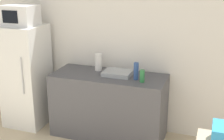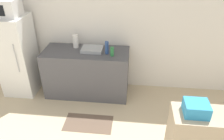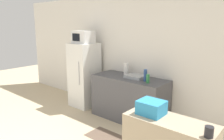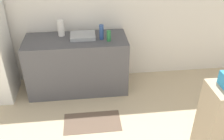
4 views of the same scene
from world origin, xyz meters
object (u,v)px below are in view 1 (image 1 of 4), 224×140
Objects in this scene: refrigerator at (26,76)px; bottle_short at (142,76)px; bottle_tall at (136,71)px; paper_towel_roll at (98,62)px; microwave at (21,15)px.

refrigerator is 9.36× the size of bottle_short.
paper_towel_roll reaches higher than bottle_tall.
microwave is at bearing 177.60° from bottle_short.
paper_towel_roll is (1.09, 0.21, 0.26)m from refrigerator.
microwave is at bearing 179.98° from bottle_tall.
bottle_tall is 0.65m from paper_towel_roll.
bottle_tall is at bearing 143.32° from bottle_short.
bottle_short is at bearing -2.44° from refrigerator.
bottle_tall is at bearing -0.02° from microwave.
microwave reaches higher than paper_towel_roll.
paper_towel_roll is (1.09, 0.21, -0.64)m from microwave.
microwave reaches higher than refrigerator.
refrigerator reaches higher than bottle_tall.
refrigerator is 1.14m from paper_towel_roll.
paper_towel_roll is at bearing 161.28° from bottle_tall.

